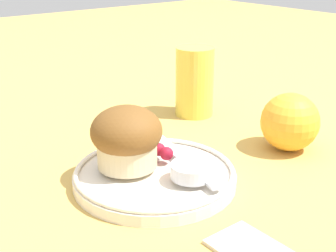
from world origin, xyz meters
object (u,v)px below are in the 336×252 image
at_px(muffin, 127,137).
at_px(orange_fruit, 290,122).
at_px(butter_knife, 181,157).
at_px(juice_glass, 195,82).

distance_m(muffin, orange_fruit, 0.24).
height_order(muffin, butter_knife, muffin).
bearing_deg(orange_fruit, butter_knife, -102.63).
bearing_deg(butter_knife, juice_glass, 147.34).
xyz_separation_m(butter_knife, orange_fruit, (0.04, 0.17, 0.02)).
bearing_deg(juice_glass, muffin, -59.90).
xyz_separation_m(muffin, butter_knife, (0.03, 0.06, -0.04)).
distance_m(butter_knife, orange_fruit, 0.17).
relative_size(muffin, butter_knife, 0.48).
xyz_separation_m(orange_fruit, juice_glass, (-0.19, -0.01, 0.02)).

